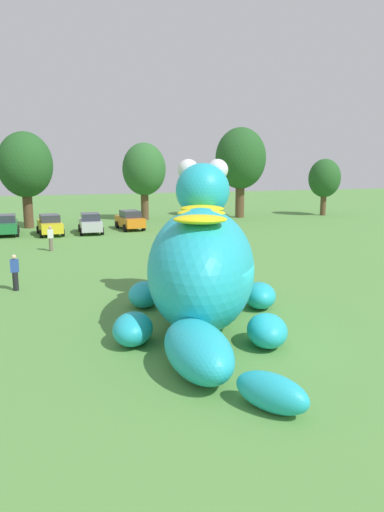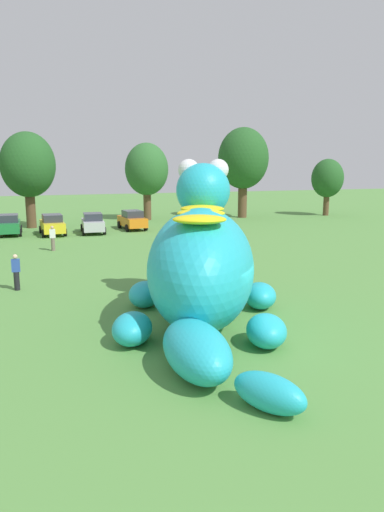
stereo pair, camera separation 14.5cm
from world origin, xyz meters
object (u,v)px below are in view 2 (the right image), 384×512
object	(u,v)px
giant_inflatable_creature	(201,266)
spectator_wandering	(16,272)
car_orange	(132,220)
spectator_near_inflatable	(53,238)
spectator_mid_field	(166,268)
car_green	(9,225)
car_silver	(93,223)
car_yellow	(52,225)

from	to	relation	value
giant_inflatable_creature	spectator_wandering	world-z (taller)	giant_inflatable_creature
car_orange	spectator_near_inflatable	xyz separation A→B (m)	(-7.29, -8.89, -0.01)
spectator_near_inflatable	spectator_mid_field	world-z (taller)	same
car_green	car_silver	size ratio (longest dim) A/B	0.98
car_yellow	car_orange	xyz separation A→B (m)	(6.98, 1.19, 0.00)
giant_inflatable_creature	car_yellow	world-z (taller)	giant_inflatable_creature
spectator_near_inflatable	car_orange	bearing A→B (deg)	50.66
spectator_wandering	car_yellow	bearing A→B (deg)	82.40
spectator_mid_field	spectator_wandering	bearing A→B (deg)	168.91
spectator_mid_field	giant_inflatable_creature	bearing A→B (deg)	-92.81
car_green	car_yellow	xyz separation A→B (m)	(3.42, -1.07, 0.00)
car_orange	spectator_near_inflatable	size ratio (longest dim) A/B	2.48
spectator_near_inflatable	giant_inflatable_creature	bearing A→B (deg)	-75.52
giant_inflatable_creature	spectator_near_inflatable	size ratio (longest dim) A/B	7.08
spectator_mid_field	car_green	bearing A→B (deg)	111.31
car_silver	car_orange	world-z (taller)	same
giant_inflatable_creature	car_green	distance (m)	27.31
car_yellow	spectator_wandering	size ratio (longest dim) A/B	2.45
car_silver	spectator_wandering	bearing A→B (deg)	-107.74
spectator_near_inflatable	spectator_mid_field	xyz separation A→B (m)	(4.79, -11.49, 0.00)
car_silver	car_orange	xyz separation A→B (m)	(3.66, 1.21, 0.00)
car_yellow	spectator_mid_field	xyz separation A→B (m)	(4.48, -19.20, -0.01)
car_orange	spectator_wandering	bearing A→B (deg)	-116.19
car_silver	spectator_mid_field	xyz separation A→B (m)	(1.16, -19.17, -0.01)
giant_inflatable_creature	car_yellow	distance (m)	25.51
giant_inflatable_creature	car_yellow	xyz separation A→B (m)	(-4.19, 25.13, -1.35)
car_green	car_orange	bearing A→B (deg)	0.70
car_green	giant_inflatable_creature	bearing A→B (deg)	-73.80
car_yellow	spectator_near_inflatable	world-z (taller)	car_yellow
car_silver	car_orange	bearing A→B (deg)	18.35
car_yellow	car_orange	world-z (taller)	same
car_orange	spectator_mid_field	distance (m)	20.54
spectator_mid_field	spectator_wandering	size ratio (longest dim) A/B	1.00
car_yellow	spectator_wandering	distance (m)	18.01
car_green	car_orange	xyz separation A→B (m)	(10.40, 0.13, 0.00)
car_silver	spectator_wandering	size ratio (longest dim) A/B	2.44
car_green	spectator_mid_field	world-z (taller)	car_green
giant_inflatable_creature	car_green	world-z (taller)	giant_inflatable_creature
spectator_near_inflatable	car_silver	bearing A→B (deg)	64.71
car_orange	spectator_wandering	xyz separation A→B (m)	(-9.36, -19.04, -0.01)
car_silver	spectator_near_inflatable	distance (m)	8.49
car_yellow	spectator_mid_field	world-z (taller)	car_yellow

